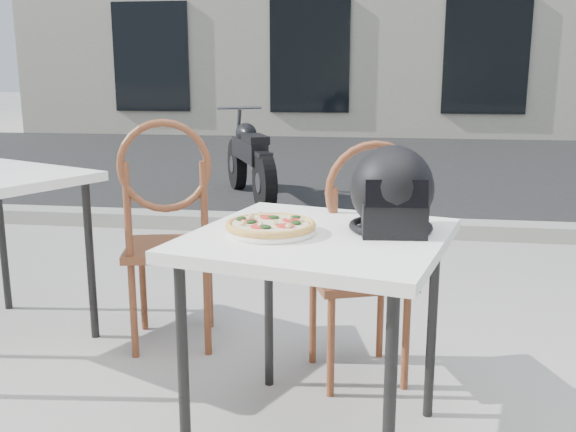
# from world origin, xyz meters

# --- Properties ---
(street_asphalt) EXTENTS (30.00, 8.00, 0.00)m
(street_asphalt) POSITION_xyz_m (0.00, 7.00, 0.00)
(street_asphalt) COLOR black
(street_asphalt) RESTS_ON ground
(curb) EXTENTS (30.00, 0.25, 0.12)m
(curb) POSITION_xyz_m (0.00, 3.00, 0.06)
(curb) COLOR gray
(curb) RESTS_ON ground
(cafe_table_main) EXTENTS (0.96, 0.96, 0.76)m
(cafe_table_main) POSITION_xyz_m (-0.39, -0.06, 0.69)
(cafe_table_main) COLOR white
(cafe_table_main) RESTS_ON ground
(plate) EXTENTS (0.39, 0.39, 0.02)m
(plate) POSITION_xyz_m (-0.54, -0.09, 0.77)
(plate) COLOR white
(plate) RESTS_ON cafe_table_main
(pizza) EXTENTS (0.38, 0.38, 0.04)m
(pizza) POSITION_xyz_m (-0.54, -0.09, 0.79)
(pizza) COLOR #E1AC52
(pizza) RESTS_ON plate
(helmet) EXTENTS (0.31, 0.32, 0.28)m
(helmet) POSITION_xyz_m (-0.15, 0.01, 0.88)
(helmet) COLOR black
(helmet) RESTS_ON cafe_table_main
(cafe_chair_main) EXTENTS (0.50, 0.50, 1.02)m
(cafe_chair_main) POSITION_xyz_m (-0.25, 0.41, 0.57)
(cafe_chair_main) COLOR brown
(cafe_chair_main) RESTS_ON ground
(cafe_chair_side) EXTENTS (0.50, 0.50, 1.08)m
(cafe_chair_side) POSITION_xyz_m (-1.14, 0.63, 0.60)
(cafe_chair_side) COLOR brown
(cafe_chair_side) RESTS_ON ground
(motorcycle) EXTENTS (0.86, 1.74, 0.92)m
(motorcycle) POSITION_xyz_m (-1.54, 4.29, 0.41)
(motorcycle) COLOR black
(motorcycle) RESTS_ON street_asphalt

